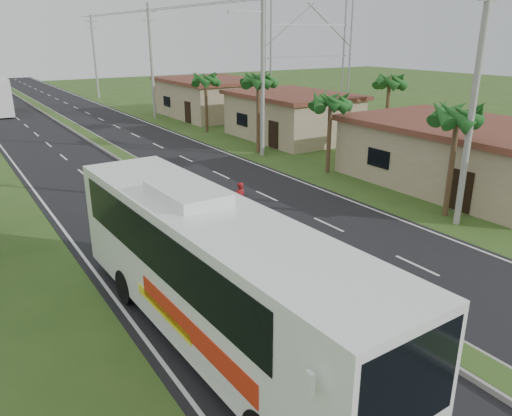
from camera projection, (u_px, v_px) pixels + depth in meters
ground at (346, 291)px, 16.68m from camera, size 180.00×180.00×0.00m
road_asphalt at (137, 166)px, 32.57m from camera, size 14.00×160.00×0.02m
median_strip at (137, 164)px, 32.54m from camera, size 1.20×160.00×0.18m
lane_edge_left at (27, 181)px, 29.15m from camera, size 0.12×160.00×0.01m
lane_edge_right at (226, 153)px, 35.99m from camera, size 0.12×160.00×0.01m
shop_near at (461, 154)px, 28.01m from camera, size 8.60×12.60×3.52m
shop_mid at (292, 115)px, 40.69m from camera, size 7.60×10.60×3.67m
shop_far at (211, 97)px, 51.79m from camera, size 8.60×11.60×3.82m
palm_verge_a at (458, 115)px, 22.10m from camera, size 2.40×2.40×5.45m
palm_verge_b at (331, 101)px, 29.58m from camera, size 2.40×2.40×5.05m
palm_verge_c at (258, 80)px, 34.58m from camera, size 2.40×2.40×5.85m
palm_verge_d at (205, 79)px, 42.17m from camera, size 2.40×2.40×5.25m
palm_behind_shop at (390, 81)px, 35.91m from camera, size 2.40×2.40×5.65m
utility_pole_a at (474, 96)px, 20.74m from camera, size 1.60×0.28×11.00m
utility_pole_b at (262, 64)px, 33.24m from camera, size 3.20×0.28×12.00m
utility_pole_c at (151, 60)px, 49.34m from camera, size 1.60×0.28×11.00m
utility_pole_d at (95, 56)px, 65.31m from camera, size 1.60×0.28×10.50m
billboard_lattice at (309, 48)px, 49.49m from camera, size 10.18×1.18×12.07m
coach_bus_main at (211, 266)px, 13.26m from camera, size 3.11×12.99×4.17m
motorcyclist at (240, 212)px, 21.86m from camera, size 1.77×0.68×2.11m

